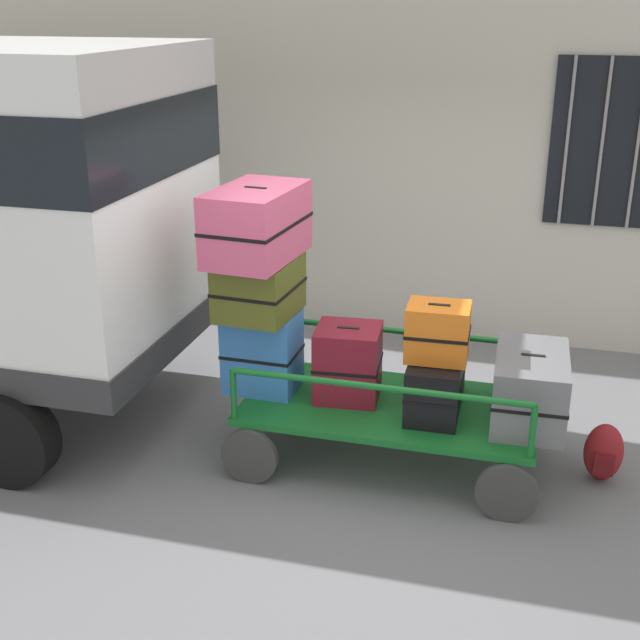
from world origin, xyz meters
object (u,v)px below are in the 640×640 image
(suitcase_left_middle, at_px, (259,287))
(suitcase_midleft_bottom, at_px, (348,363))
(suitcase_left_top, at_px, (257,224))
(luggage_cart, at_px, (389,414))
(suitcase_left_bottom, at_px, (262,351))
(backpack, at_px, (604,453))
(suitcase_center_bottom, at_px, (436,382))
(suitcase_center_middle, at_px, (438,332))
(suitcase_midright_bottom, at_px, (530,388))

(suitcase_left_middle, bearing_deg, suitcase_midleft_bottom, 5.67)
(suitcase_left_top, bearing_deg, luggage_cart, 2.34)
(suitcase_left_bottom, xyz_separation_m, suitcase_midleft_bottom, (0.65, 0.03, -0.03))
(luggage_cart, xyz_separation_m, backpack, (1.52, 0.12, -0.16))
(suitcase_left_bottom, xyz_separation_m, suitcase_left_middle, (0.00, -0.04, 0.52))
(suitcase_left_bottom, distance_m, suitcase_center_bottom, 1.30)
(suitcase_midleft_bottom, relative_size, backpack, 1.25)
(suitcase_midleft_bottom, bearing_deg, suitcase_left_middle, -174.33)
(backpack, bearing_deg, suitcase_center_middle, -172.74)
(suitcase_left_top, xyz_separation_m, suitcase_center_middle, (1.30, 0.00, -0.68))
(suitcase_left_bottom, xyz_separation_m, suitcase_center_middle, (1.30, -0.04, 0.31))
(suitcase_center_bottom, bearing_deg, suitcase_left_middle, -177.52)
(suitcase_left_top, xyz_separation_m, backpack, (2.49, 0.16, -1.53))
(suitcase_midright_bottom, bearing_deg, backpack, 10.33)
(suitcase_left_middle, bearing_deg, suitcase_left_bottom, 90.00)
(suitcase_midleft_bottom, bearing_deg, suitcase_midright_bottom, -0.87)
(suitcase_midleft_bottom, height_order, backpack, suitcase_midleft_bottom)
(backpack, bearing_deg, suitcase_center_bottom, -175.76)
(luggage_cart, xyz_separation_m, suitcase_midleft_bottom, (-0.32, 0.04, 0.36))
(suitcase_left_middle, height_order, suitcase_center_bottom, suitcase_left_middle)
(suitcase_midleft_bottom, relative_size, suitcase_center_bottom, 0.72)
(luggage_cart, height_order, suitcase_center_middle, suitcase_center_middle)
(suitcase_midright_bottom, bearing_deg, suitcase_center_bottom, 179.00)
(suitcase_center_middle, bearing_deg, suitcase_center_bottom, 90.00)
(suitcase_center_middle, xyz_separation_m, backpack, (1.20, 0.15, -0.85))
(suitcase_center_bottom, height_order, suitcase_center_middle, suitcase_center_middle)
(luggage_cart, distance_m, suitcase_midright_bottom, 1.03)
(suitcase_left_bottom, distance_m, suitcase_left_middle, 0.52)
(suitcase_left_middle, relative_size, suitcase_center_bottom, 0.83)
(suitcase_center_bottom, height_order, suitcase_midright_bottom, suitcase_midright_bottom)
(luggage_cart, distance_m, suitcase_left_top, 1.68)
(suitcase_center_middle, relative_size, suitcase_midright_bottom, 0.55)
(suitcase_left_top, height_order, suitcase_midright_bottom, suitcase_left_top)
(suitcase_left_bottom, distance_m, backpack, 2.55)
(luggage_cart, relative_size, suitcase_center_middle, 4.90)
(suitcase_left_middle, height_order, suitcase_midleft_bottom, suitcase_left_middle)
(suitcase_left_bottom, xyz_separation_m, backpack, (2.49, 0.11, -0.55))
(luggage_cart, bearing_deg, suitcase_midleft_bottom, 173.63)
(suitcase_center_middle, height_order, backpack, suitcase_center_middle)
(suitcase_left_middle, bearing_deg, suitcase_left_top, -90.00)
(luggage_cart, distance_m, suitcase_left_bottom, 1.05)
(suitcase_midleft_bottom, bearing_deg, suitcase_left_bottom, -177.61)
(suitcase_midleft_bottom, xyz_separation_m, backpack, (1.84, 0.08, -0.52))
(suitcase_left_bottom, distance_m, suitcase_midright_bottom, 1.94)
(suitcase_left_bottom, xyz_separation_m, suitcase_center_bottom, (1.30, 0.02, -0.10))
(luggage_cart, distance_m, suitcase_center_bottom, 0.44)
(luggage_cart, distance_m, suitcase_center_middle, 0.77)
(suitcase_left_top, bearing_deg, suitcase_center_middle, 0.18)
(suitcase_left_bottom, xyz_separation_m, suitcase_left_top, (-0.00, -0.05, 0.99))
(suitcase_center_middle, bearing_deg, suitcase_left_bottom, 178.02)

